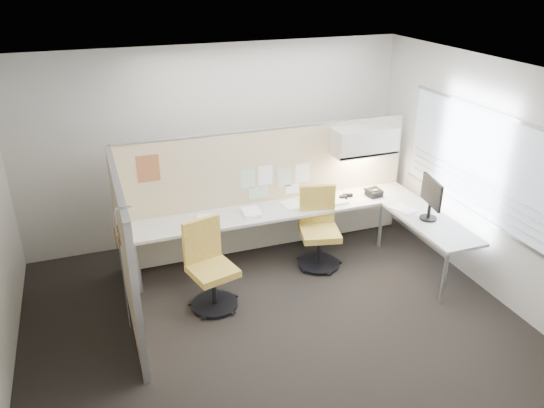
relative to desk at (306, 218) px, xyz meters
name	(u,v)px	position (x,y,z in m)	size (l,w,h in m)	color
floor	(270,316)	(-0.93, -1.13, -0.61)	(5.50, 4.50, 0.01)	black
ceiling	(269,74)	(-0.93, -1.13, 2.20)	(5.50, 4.50, 0.01)	white
wall_back	(216,145)	(-0.93, 1.12, 0.80)	(5.50, 0.02, 2.80)	beige
wall_front	(378,337)	(-0.93, -3.38, 0.80)	(5.50, 0.02, 2.80)	beige
wall_right	(481,175)	(1.82, -1.13, 0.80)	(0.02, 4.50, 2.80)	beige
window_pane	(481,164)	(1.79, -1.13, 0.95)	(0.01, 2.80, 1.30)	#98A4B0
partition_back	(268,190)	(-0.38, 0.47, 0.27)	(4.10, 0.06, 1.75)	#D1B690
partition_left	(125,253)	(-2.43, -0.63, 0.27)	(0.06, 2.20, 1.75)	#D1B690
desk	(306,218)	(0.00, 0.00, 0.00)	(4.00, 2.07, 0.73)	beige
overhead_bin	(364,141)	(0.97, 0.26, 0.91)	(0.90, 0.36, 0.38)	beige
task_light_strip	(363,155)	(0.97, 0.26, 0.70)	(0.60, 0.06, 0.02)	#FFEABF
pinned_papers	(274,180)	(-0.30, 0.44, 0.43)	(1.01, 0.00, 0.47)	#8CBF8C
poster	(148,169)	(-1.98, 0.44, 0.82)	(0.28, 0.00, 0.35)	orange
chair_left	(209,268)	(-1.51, -0.64, -0.11)	(0.60, 0.62, 1.06)	black
chair_right	(319,230)	(0.10, -0.21, -0.10)	(0.60, 0.62, 1.07)	black
monitor	(431,196)	(1.37, -0.81, 0.45)	(0.22, 0.53, 0.56)	black
phone	(374,193)	(1.08, 0.08, 0.18)	(0.24, 0.22, 0.12)	black
stapler	(348,195)	(0.72, 0.18, 0.15)	(0.14, 0.04, 0.05)	black
tape_dispenser	(343,198)	(0.61, 0.12, 0.16)	(0.10, 0.06, 0.06)	black
coat_hook	(118,243)	(-2.51, -1.43, 0.83)	(0.18, 0.41, 1.25)	silver
paper_stack_0	(206,220)	(-1.35, 0.14, 0.14)	(0.23, 0.30, 0.02)	white
paper_stack_1	(251,212)	(-0.74, 0.11, 0.15)	(0.23, 0.30, 0.05)	white
paper_stack_2	(291,205)	(-0.14, 0.19, 0.14)	(0.23, 0.30, 0.01)	white
paper_stack_3	(336,200)	(0.50, 0.11, 0.14)	(0.23, 0.30, 0.03)	white
paper_stack_4	(404,209)	(1.23, -0.47, 0.14)	(0.23, 0.30, 0.02)	white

